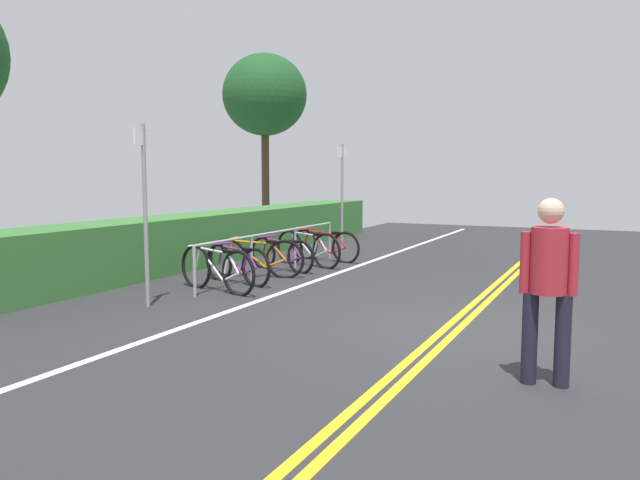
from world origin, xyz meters
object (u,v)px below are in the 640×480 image
object	(u,v)px
bicycle_3	(281,254)
sign_post_far	(342,189)
bicycle_4	(308,249)
bicycle_2	(256,258)
bicycle_0	(217,269)
bicycle_5	(325,245)
sign_post_near	(145,199)
bike_rack	(275,242)
bicycle_1	(237,265)
pedestrian	(548,279)
tree_mid	(265,96)

from	to	relation	value
bicycle_3	sign_post_far	world-z (taller)	sign_post_far
bicycle_4	bicycle_3	bearing A→B (deg)	166.20
bicycle_2	bicycle_3	bearing A→B (deg)	-3.14
bicycle_0	bicycle_5	distance (m)	3.96
bicycle_5	sign_post_near	bearing A→B (deg)	177.18
sign_post_near	sign_post_far	world-z (taller)	sign_post_far
bike_rack	bicycle_5	xyz separation A→B (m)	(2.03, -0.09, -0.28)
bicycle_0	sign_post_far	bearing A→B (deg)	2.32
sign_post_far	bicycle_2	bearing A→B (deg)	-179.16
bicycle_1	pedestrian	xyz separation A→B (m)	(-3.19, -5.36, 0.64)
bicycle_2	bicycle_5	xyz separation A→B (m)	(2.47, -0.22, -0.01)
bicycle_3	pedestrian	bearing A→B (deg)	-131.66
bicycle_0	tree_mid	xyz separation A→B (m)	(8.56, 4.15, 3.90)
bike_rack	tree_mid	size ratio (longest dim) A/B	0.90
bike_rack	bicycle_5	world-z (taller)	bike_rack
bicycle_4	sign_post_near	distance (m)	4.66
bicycle_3	pedestrian	xyz separation A→B (m)	(-4.78, -5.38, 0.65)
bicycle_5	tree_mid	size ratio (longest dim) A/B	0.32
bicycle_1	sign_post_near	size ratio (longest dim) A/B	0.62
pedestrian	tree_mid	size ratio (longest dim) A/B	0.30
bicycle_1	bicycle_4	size ratio (longest dim) A/B	0.93
sign_post_far	pedestrian	bearing A→B (deg)	-145.45
tree_mid	bicycle_2	bearing A→B (deg)	-150.60
bicycle_0	bicycle_4	bearing A→B (deg)	-1.29
bike_rack	bicycle_1	world-z (taller)	bike_rack
bicycle_3	sign_post_far	size ratio (longest dim) A/B	0.63
sign_post_far	sign_post_near	bearing A→B (deg)	-179.85
bicycle_0	bicycle_1	size ratio (longest dim) A/B	1.09
bicycle_2	pedestrian	distance (m)	6.72
bicycle_4	bicycle_5	size ratio (longest dim) A/B	0.97
bicycle_2	sign_post_far	bearing A→B (deg)	0.84
bicycle_1	bicycle_5	size ratio (longest dim) A/B	0.90
bicycle_4	pedestrian	world-z (taller)	pedestrian
bicycle_4	bicycle_5	world-z (taller)	bicycle_4
bicycle_0	bicycle_1	bearing A→B (deg)	7.85
pedestrian	sign_post_far	distance (m)	9.68
sign_post_near	sign_post_far	bearing A→B (deg)	0.15
bicycle_4	sign_post_far	size ratio (longest dim) A/B	0.67
bicycle_3	tree_mid	bearing A→B (deg)	32.97
bicycle_4	tree_mid	size ratio (longest dim) A/B	0.31
bicycle_4	bicycle_1	bearing A→B (deg)	175.78
bicycle_3	bicycle_5	distance (m)	1.62
pedestrian	bicycle_3	bearing A→B (deg)	48.34
bicycle_3	pedestrian	size ratio (longest dim) A/B	0.97
bicycle_4	sign_post_far	xyz separation A→B (m)	(2.41, 0.29, 1.17)
bike_rack	pedestrian	distance (m)	6.87
bicycle_3	sign_post_near	size ratio (longest dim) A/B	0.63
bicycle_1	bicycle_3	bearing A→B (deg)	0.50
bicycle_2	bicycle_4	xyz separation A→B (m)	(1.62, -0.23, 0.01)
bicycle_4	pedestrian	bearing A→B (deg)	-136.92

